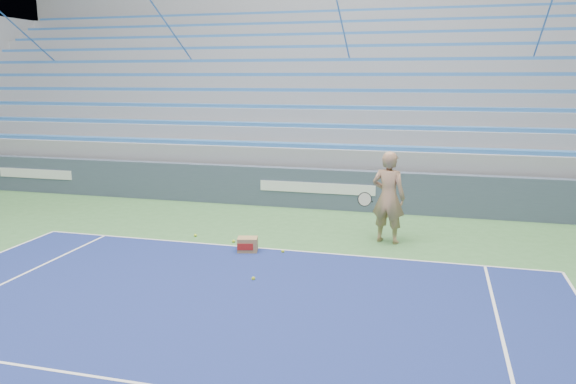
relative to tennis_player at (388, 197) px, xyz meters
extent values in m
cube|color=white|center=(-2.15, -1.18, -0.99)|extent=(10.97, 0.05, 0.00)
cube|color=#3C495C|center=(-2.15, 2.82, -0.46)|extent=(30.00, 0.30, 1.10)
cube|color=white|center=(-11.15, 2.66, -0.41)|extent=(2.60, 0.02, 0.28)
cube|color=white|center=(-2.15, 2.66, -0.41)|extent=(3.20, 0.02, 0.28)
cube|color=gray|center=(-2.15, 7.37, -0.46)|extent=(30.00, 8.50, 1.10)
cube|color=gray|center=(-2.15, 7.37, 0.34)|extent=(30.00, 8.50, 0.50)
cube|color=#326BB7|center=(-2.15, 3.50, 0.65)|extent=(29.60, 0.42, 0.11)
cube|color=gray|center=(-2.15, 7.80, 0.84)|extent=(30.00, 7.65, 0.50)
cube|color=#326BB7|center=(-2.15, 4.35, 1.15)|extent=(29.60, 0.42, 0.11)
cube|color=gray|center=(-2.15, 8.22, 1.34)|extent=(30.00, 6.80, 0.50)
cube|color=#326BB7|center=(-2.15, 5.20, 1.65)|extent=(29.60, 0.42, 0.11)
cube|color=gray|center=(-2.15, 8.65, 1.84)|extent=(30.00, 5.95, 0.50)
cube|color=#326BB7|center=(-2.15, 6.05, 2.15)|extent=(29.60, 0.42, 0.11)
cube|color=gray|center=(-2.15, 9.07, 2.34)|extent=(30.00, 5.10, 0.50)
cube|color=#326BB7|center=(-2.15, 6.90, 2.65)|extent=(29.60, 0.42, 0.11)
cube|color=gray|center=(-2.15, 9.50, 2.84)|extent=(30.00, 4.25, 0.50)
cube|color=#326BB7|center=(-2.15, 7.75, 3.15)|extent=(29.60, 0.42, 0.11)
cube|color=gray|center=(-2.15, 9.92, 3.34)|extent=(30.00, 3.40, 0.50)
cube|color=#326BB7|center=(-2.15, 8.60, 3.65)|extent=(29.60, 0.42, 0.11)
cube|color=gray|center=(-2.15, 10.35, 3.84)|extent=(30.00, 2.55, 0.50)
cube|color=#326BB7|center=(-2.15, 9.45, 4.15)|extent=(29.60, 0.42, 0.11)
cube|color=gray|center=(-2.15, 10.77, 4.34)|extent=(30.00, 1.70, 0.50)
cube|color=#326BB7|center=(-2.15, 10.30, 4.65)|extent=(29.60, 0.42, 0.11)
cube|color=gray|center=(-2.15, 11.20, 4.84)|extent=(30.00, 0.85, 0.50)
cube|color=#326BB7|center=(-2.15, 11.15, 5.15)|extent=(29.60, 0.42, 0.11)
cube|color=gray|center=(-2.15, 11.92, 2.64)|extent=(31.00, 0.40, 7.30)
cylinder|color=#2E62A2|center=(-14.15, 7.37, 3.59)|extent=(0.05, 8.53, 5.04)
cylinder|color=#2E62A2|center=(-8.15, 7.37, 3.59)|extent=(0.05, 8.53, 5.04)
cylinder|color=#2E62A2|center=(-2.15, 7.37, 3.59)|extent=(0.05, 8.53, 5.04)
cylinder|color=#2E62A2|center=(3.85, 7.37, 3.59)|extent=(0.05, 8.53, 5.04)
imported|color=tan|center=(0.00, 0.00, 0.00)|extent=(0.83, 0.65, 2.02)
cylinder|color=black|center=(-0.35, -0.25, -0.06)|extent=(0.12, 0.27, 0.08)
cylinder|color=beige|center=(-0.45, -0.53, 0.04)|extent=(0.29, 0.16, 0.28)
torus|color=black|center=(-0.45, -0.53, 0.04)|extent=(0.31, 0.18, 0.30)
cube|color=#9B784B|center=(-2.73, -1.45, -0.86)|extent=(0.47, 0.39, 0.31)
cube|color=#B21E19|center=(-2.73, -1.61, -0.86)|extent=(0.32, 0.09, 0.14)
sphere|color=#C5D82C|center=(-4.25, -0.69, -0.97)|extent=(0.07, 0.07, 0.07)
sphere|color=#C5D82C|center=(-2.00, -1.34, -0.97)|extent=(0.07, 0.07, 0.07)
sphere|color=#C5D82C|center=(-2.09, -3.02, -0.97)|extent=(0.07, 0.07, 0.07)
sphere|color=#C5D82C|center=(-3.24, -0.91, -0.97)|extent=(0.07, 0.07, 0.07)
camera|label=1|loc=(0.94, -12.03, 2.54)|focal=35.00mm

